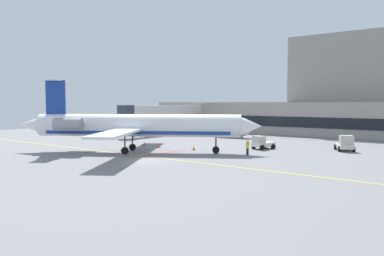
{
  "coord_description": "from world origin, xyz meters",
  "views": [
    {
      "loc": [
        29.28,
        -30.15,
        6.42
      ],
      "look_at": [
        -1.74,
        10.5,
        3.0
      ],
      "focal_mm": 35.75,
      "sensor_mm": 36.0,
      "label": 1
    }
  ],
  "objects_px": {
    "marshaller": "(248,147)",
    "fuel_tank": "(232,129)",
    "regional_jet": "(135,126)",
    "baggage_tug": "(345,144)",
    "pushback_tractor": "(262,143)"
  },
  "relations": [
    {
      "from": "regional_jet",
      "to": "fuel_tank",
      "type": "height_order",
      "value": "regional_jet"
    },
    {
      "from": "marshaller",
      "to": "fuel_tank",
      "type": "bearing_deg",
      "value": 126.22
    },
    {
      "from": "pushback_tractor",
      "to": "fuel_tank",
      "type": "xyz_separation_m",
      "value": [
        -12.46,
        12.38,
        0.76
      ]
    },
    {
      "from": "fuel_tank",
      "to": "marshaller",
      "type": "relative_size",
      "value": 3.85
    },
    {
      "from": "baggage_tug",
      "to": "fuel_tank",
      "type": "xyz_separation_m",
      "value": [
        -22.22,
        7.72,
        0.64
      ]
    },
    {
      "from": "regional_jet",
      "to": "baggage_tug",
      "type": "xyz_separation_m",
      "value": [
        21.2,
        17.76,
        -2.48
      ]
    },
    {
      "from": "fuel_tank",
      "to": "regional_jet",
      "type": "bearing_deg",
      "value": -87.7
    },
    {
      "from": "marshaller",
      "to": "pushback_tractor",
      "type": "bearing_deg",
      "value": 101.56
    },
    {
      "from": "regional_jet",
      "to": "marshaller",
      "type": "xyz_separation_m",
      "value": [
        12.75,
        6.67,
        -2.52
      ]
    },
    {
      "from": "regional_jet",
      "to": "pushback_tractor",
      "type": "distance_m",
      "value": 17.58
    },
    {
      "from": "pushback_tractor",
      "to": "marshaller",
      "type": "distance_m",
      "value": 6.56
    },
    {
      "from": "regional_jet",
      "to": "marshaller",
      "type": "bearing_deg",
      "value": 27.63
    },
    {
      "from": "baggage_tug",
      "to": "fuel_tank",
      "type": "relative_size",
      "value": 0.53
    },
    {
      "from": "pushback_tractor",
      "to": "marshaller",
      "type": "relative_size",
      "value": 1.81
    },
    {
      "from": "regional_jet",
      "to": "marshaller",
      "type": "relative_size",
      "value": 15.36
    }
  ]
}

